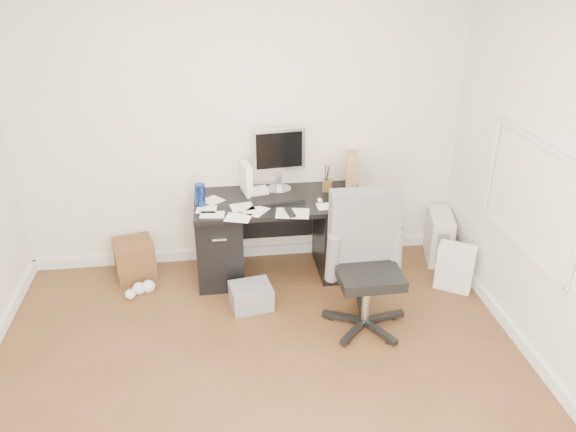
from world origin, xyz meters
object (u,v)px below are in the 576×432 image
at_px(lcd_monitor, 279,160).
at_px(pc_tower, 439,236).
at_px(office_chair, 369,266).
at_px(keyboard, 277,200).
at_px(desk, 280,234).
at_px(wicker_basket, 135,259).

xyz_separation_m(lcd_monitor, pc_tower, (1.53, -0.13, -0.81)).
bearing_deg(lcd_monitor, office_chair, -68.68).
bearing_deg(office_chair, pc_tower, 43.90).
distance_m(lcd_monitor, keyboard, 0.37).
xyz_separation_m(desk, keyboard, (-0.03, -0.04, 0.36)).
height_order(keyboard, office_chair, office_chair).
height_order(desk, pc_tower, desk).
height_order(desk, lcd_monitor, lcd_monitor).
bearing_deg(wicker_basket, keyboard, -7.11).
height_order(lcd_monitor, pc_tower, lcd_monitor).
bearing_deg(lcd_monitor, pc_tower, -10.81).
bearing_deg(desk, wicker_basket, 174.65).
relative_size(keyboard, pc_tower, 0.97).
bearing_deg(lcd_monitor, desk, -99.63).
relative_size(lcd_monitor, pc_tower, 1.26).
bearing_deg(office_chair, keyboard, 124.31).
bearing_deg(pc_tower, office_chair, -121.92).
relative_size(lcd_monitor, office_chair, 0.53).
height_order(desk, wicker_basket, desk).
bearing_deg(lcd_monitor, wicker_basket, 176.92).
bearing_deg(pc_tower, wicker_basket, -167.79).
distance_m(desk, wicker_basket, 1.36).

